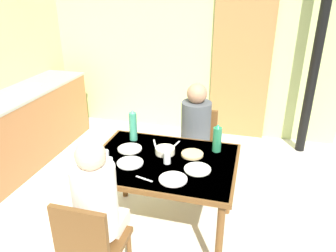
# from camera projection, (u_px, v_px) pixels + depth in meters

# --- Properties ---
(ground_plane) EXTENTS (6.25, 6.25, 0.00)m
(ground_plane) POSITION_uv_depth(u_px,v_px,m) (130.00, 226.00, 3.08)
(ground_plane) COLOR silver
(wall_back) EXTENTS (4.34, 0.10, 2.72)m
(wall_back) POSITION_uv_depth(u_px,v_px,m) (187.00, 40.00, 4.65)
(wall_back) COLOR #BFD284
(wall_back) RESTS_ON ground_plane
(door_wooden) EXTENTS (0.80, 0.05, 2.00)m
(door_wooden) POSITION_uv_depth(u_px,v_px,m) (241.00, 69.00, 4.54)
(door_wooden) COLOR #9D703F
(door_wooden) RESTS_ON ground_plane
(stove_pipe_column) EXTENTS (0.12, 0.12, 2.72)m
(stove_pipe_column) POSITION_uv_depth(u_px,v_px,m) (318.00, 50.00, 3.94)
(stove_pipe_column) COLOR black
(stove_pipe_column) RESTS_ON ground_plane
(kitchen_counter) EXTENTS (0.61, 2.25, 0.91)m
(kitchen_counter) POSITION_uv_depth(u_px,v_px,m) (22.00, 128.00, 4.05)
(kitchen_counter) COLOR #A2663D
(kitchen_counter) RESTS_ON ground_plane
(dining_table) EXTENTS (1.23, 0.93, 0.74)m
(dining_table) POSITION_uv_depth(u_px,v_px,m) (163.00, 168.00, 2.78)
(dining_table) COLOR brown
(dining_table) RESTS_ON ground_plane
(chair_near_diner) EXTENTS (0.40, 0.40, 0.87)m
(chair_near_diner) POSITION_uv_depth(u_px,v_px,m) (91.00, 245.00, 2.19)
(chair_near_diner) COLOR brown
(chair_near_diner) RESTS_ON ground_plane
(chair_far_diner) EXTENTS (0.40, 0.40, 0.87)m
(chair_far_diner) POSITION_uv_depth(u_px,v_px,m) (197.00, 145.00, 3.53)
(chair_far_diner) COLOR brown
(chair_far_diner) RESTS_ON ground_plane
(person_near_diner) EXTENTS (0.30, 0.37, 0.77)m
(person_near_diner) POSITION_uv_depth(u_px,v_px,m) (96.00, 198.00, 2.19)
(person_near_diner) COLOR silver
(person_near_diner) RESTS_ON ground_plane
(person_far_diner) EXTENTS (0.30, 0.37, 0.77)m
(person_far_diner) POSITION_uv_depth(u_px,v_px,m) (196.00, 126.00, 3.30)
(person_far_diner) COLOR #464E4E
(person_far_diner) RESTS_ON ground_plane
(water_bottle_green_near) EXTENTS (0.07, 0.07, 0.31)m
(water_bottle_green_near) POSITION_uv_depth(u_px,v_px,m) (133.00, 126.00, 3.04)
(water_bottle_green_near) COLOR #378F6F
(water_bottle_green_near) RESTS_ON dining_table
(water_bottle_green_far) EXTENTS (0.08, 0.08, 0.26)m
(water_bottle_green_far) POSITION_uv_depth(u_px,v_px,m) (217.00, 139.00, 2.85)
(water_bottle_green_far) COLOR #26794E
(water_bottle_green_far) RESTS_ON dining_table
(serving_bowl_center) EXTENTS (0.17, 0.17, 0.05)m
(serving_bowl_center) POSITION_uv_depth(u_px,v_px,m) (165.00, 151.00, 2.84)
(serving_bowl_center) COLOR beige
(serving_bowl_center) RESTS_ON dining_table
(dinner_plate_near_left) EXTENTS (0.22, 0.22, 0.01)m
(dinner_plate_near_left) POSITION_uv_depth(u_px,v_px,m) (130.00, 163.00, 2.69)
(dinner_plate_near_left) COLOR white
(dinner_plate_near_left) RESTS_ON dining_table
(dinner_plate_near_right) EXTENTS (0.22, 0.22, 0.01)m
(dinner_plate_near_right) POSITION_uv_depth(u_px,v_px,m) (197.00, 169.00, 2.60)
(dinner_plate_near_right) COLOR white
(dinner_plate_near_right) RESTS_ON dining_table
(dinner_plate_far_center) EXTENTS (0.22, 0.22, 0.01)m
(dinner_plate_far_center) POSITION_uv_depth(u_px,v_px,m) (130.00, 149.00, 2.92)
(dinner_plate_far_center) COLOR white
(dinner_plate_far_center) RESTS_ON dining_table
(dinner_plate_far_side) EXTENTS (0.22, 0.22, 0.01)m
(dinner_plate_far_side) POSITION_uv_depth(u_px,v_px,m) (173.00, 179.00, 2.47)
(dinner_plate_far_side) COLOR white
(dinner_plate_far_side) RESTS_ON dining_table
(drinking_glass_by_near_diner) EXTENTS (0.06, 0.06, 0.11)m
(drinking_glass_by_near_diner) POSITION_uv_depth(u_px,v_px,m) (109.00, 164.00, 2.58)
(drinking_glass_by_near_diner) COLOR silver
(drinking_glass_by_near_diner) RESTS_ON dining_table
(drinking_glass_by_far_diner) EXTENTS (0.06, 0.06, 0.10)m
(drinking_glass_by_far_diner) POSITION_uv_depth(u_px,v_px,m) (167.00, 158.00, 2.68)
(drinking_glass_by_far_diner) COLOR silver
(drinking_glass_by_far_diner) RESTS_ON dining_table
(drinking_glass_spare_center) EXTENTS (0.06, 0.06, 0.11)m
(drinking_glass_spare_center) POSITION_uv_depth(u_px,v_px,m) (105.00, 157.00, 2.69)
(drinking_glass_spare_center) COLOR silver
(drinking_glass_spare_center) RESTS_ON dining_table
(bread_plate_sliced) EXTENTS (0.19, 0.19, 0.02)m
(bread_plate_sliced) POSITION_uv_depth(u_px,v_px,m) (192.00, 154.00, 2.82)
(bread_plate_sliced) COLOR #DBB77A
(bread_plate_sliced) RESTS_ON dining_table
(cutlery_knife_near) EXTENTS (0.05, 0.15, 0.00)m
(cutlery_knife_near) POSITION_uv_depth(u_px,v_px,m) (176.00, 144.00, 3.01)
(cutlery_knife_near) COLOR silver
(cutlery_knife_near) RESTS_ON dining_table
(cutlery_fork_near) EXTENTS (0.07, 0.14, 0.00)m
(cutlery_fork_near) POSITION_uv_depth(u_px,v_px,m) (155.00, 143.00, 3.03)
(cutlery_fork_near) COLOR silver
(cutlery_fork_near) RESTS_ON dining_table
(cutlery_knife_far) EXTENTS (0.15, 0.06, 0.00)m
(cutlery_knife_far) POSITION_uv_depth(u_px,v_px,m) (144.00, 179.00, 2.48)
(cutlery_knife_far) COLOR silver
(cutlery_knife_far) RESTS_ON dining_table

